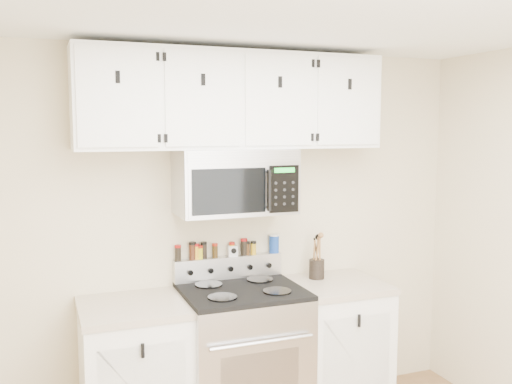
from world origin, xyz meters
The scene contains 19 objects.
back_wall centered at (0.00, 1.75, 1.25)m, with size 3.50×0.01×2.50m, color beige.
range centered at (0.00, 1.43, 0.49)m, with size 0.76×0.65×1.10m.
base_cabinet_left centered at (-0.69, 1.45, 0.46)m, with size 0.64×0.62×0.92m.
base_cabinet_right centered at (0.69, 1.45, 0.46)m, with size 0.64×0.62×0.92m.
microwave centered at (0.00, 1.55, 1.63)m, with size 0.76×0.44×0.42m.
upper_cabinets centered at (0.00, 1.58, 2.15)m, with size 2.00×0.35×0.62m.
utensil_crock centered at (0.61, 1.58, 1.00)m, with size 0.11×0.11×0.31m.
kitchen_timer centered at (0.03, 1.71, 1.14)m, with size 0.06×0.05×0.07m, color silver.
salt_canister centered at (0.34, 1.71, 1.16)m, with size 0.07×0.07×0.13m.
spice_jar_0 centered at (-0.35, 1.71, 1.15)m, with size 0.04×0.04×0.10m.
spice_jar_1 centered at (-0.25, 1.71, 1.16)m, with size 0.05×0.05×0.12m.
spice_jar_2 centered at (-0.23, 1.71, 1.15)m, with size 0.04×0.04×0.10m.
spice_jar_3 centered at (-0.20, 1.71, 1.15)m, with size 0.04×0.04×0.09m.
spice_jar_4 centered at (-0.17, 1.71, 1.16)m, with size 0.04×0.04×0.11m.
spice_jar_5 centered at (-0.09, 1.71, 1.15)m, with size 0.04×0.04×0.10m.
spice_jar_6 centered at (0.03, 1.71, 1.15)m, with size 0.04×0.04×0.10m.
spice_jar_7 centered at (0.12, 1.71, 1.16)m, with size 0.05×0.05×0.12m.
spice_jar_8 centered at (0.14, 1.71, 1.15)m, with size 0.04×0.04×0.09m.
spice_jar_9 centered at (0.18, 1.71, 1.15)m, with size 0.04×0.04×0.09m.
Camera 1 is at (-1.19, -1.93, 1.98)m, focal length 40.00 mm.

